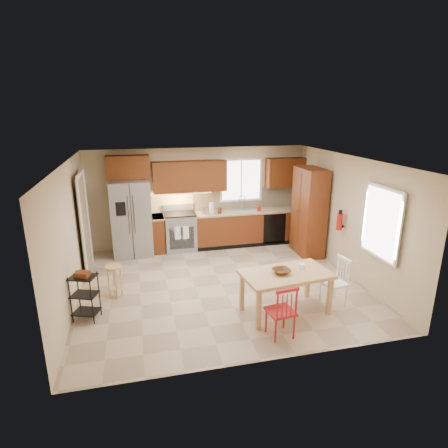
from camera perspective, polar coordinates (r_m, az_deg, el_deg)
name	(u,v)px	position (r m, az deg, el deg)	size (l,w,h in m)	color
floor	(221,284)	(7.68, -0.40, -9.17)	(5.50, 5.50, 0.00)	tan
ceiling	(221,160)	(6.94, -0.45, 9.67)	(5.50, 5.00, 0.02)	silver
wall_back	(199,197)	(9.58, -3.81, 4.09)	(5.50, 0.02, 2.50)	#CCB793
wall_front	(264,281)	(4.97, 6.18, -8.58)	(5.50, 0.02, 2.50)	#CCB793
wall_left	(70,236)	(7.14, -22.46, -1.74)	(0.02, 5.00, 2.50)	#CCB793
wall_right	(349,216)	(8.25, 18.52, 1.10)	(0.02, 5.00, 2.50)	#CCB793
refrigerator	(132,218)	(9.18, -13.88, 0.85)	(0.92, 0.75, 1.82)	gray
range_stove	(180,232)	(9.42, -6.69, -1.21)	(0.76, 0.63, 0.92)	gray
base_cabinet_narrow	(158,234)	(9.39, -10.03, -1.47)	(0.30, 0.60, 0.90)	#602A11
base_cabinet_run	(250,227)	(9.80, 4.03, -0.46)	(2.92, 0.60, 0.90)	#602A11
dishwasher	(274,229)	(9.72, 7.69, -0.72)	(0.60, 0.02, 0.78)	black
backsplash	(248,198)	(9.88, 3.62, 4.04)	(2.92, 0.03, 0.55)	beige
upper_over_fridge	(128,167)	(9.13, -14.42, 8.38)	(1.00, 0.35, 0.55)	#55290E
upper_left_block	(190,176)	(9.26, -5.23, 7.24)	(1.80, 0.35, 0.75)	#55290E
upper_right_block	(285,173)	(9.93, 9.32, 7.74)	(1.00, 0.35, 0.75)	#55290E
window_back	(241,180)	(9.72, 2.60, 6.71)	(1.12, 0.04, 1.12)	white
sink	(244,212)	(9.63, 3.00, 1.79)	(0.62, 0.46, 0.16)	gray
undercab_glow	(178,193)	(9.27, -6.98, 4.71)	(1.60, 0.30, 0.01)	#FFBF66
soap_bottle	(259,207)	(9.62, 5.35, 2.55)	(0.09, 0.09, 0.19)	#BA160C
paper_towel	(212,208)	(9.34, -1.91, 2.46)	(0.12, 0.12, 0.28)	white
canister_steel	(204,210)	(9.32, -3.11, 2.09)	(0.11, 0.11, 0.18)	gray
canister_wood	(220,210)	(9.37, -0.67, 2.07)	(0.10, 0.10, 0.14)	#532E16
pantry	(309,212)	(9.16, 12.81, 1.80)	(0.50, 0.95, 2.10)	#602A11
fire_extinguisher	(340,222)	(8.35, 17.19, 0.34)	(0.12, 0.12, 0.36)	#BA160C
window_right	(382,223)	(7.25, 22.89, 0.14)	(0.04, 1.02, 1.32)	white
doorway	(84,225)	(8.42, -20.53, -0.22)	(0.04, 0.95, 2.10)	#8C7A59
dining_table	(285,293)	(6.64, 9.32, -10.32)	(1.50, 0.84, 0.73)	tan
chair_red	(281,310)	(5.96, 8.61, -12.87)	(0.41, 0.41, 0.88)	#AD1A1D
chair_white	(334,282)	(7.04, 16.43, -8.48)	(0.41, 0.41, 0.88)	white
table_bowl	(281,274)	(6.44, 8.71, -7.47)	(0.30, 0.30, 0.07)	#532E16
table_jar	(302,267)	(6.67, 11.80, -6.51)	(0.10, 0.10, 0.12)	white
bar_stool	(115,282)	(7.36, -16.28, -8.42)	(0.30, 0.30, 0.62)	tan
utility_cart	(85,297)	(6.74, -20.41, -10.39)	(0.41, 0.32, 0.82)	black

